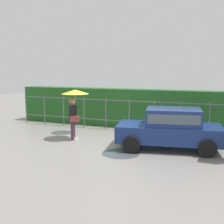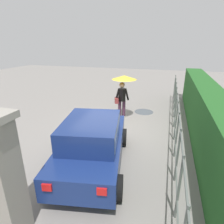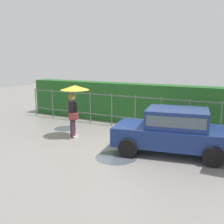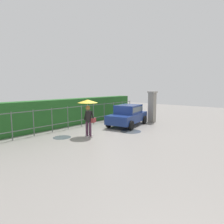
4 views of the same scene
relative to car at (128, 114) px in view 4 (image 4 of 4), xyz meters
The scene contains 8 objects.
ground_plane 2.42m from the car, behind, with size 40.00×40.00×0.00m, color gray.
car is the anchor object (origin of this frame).
pedestrian 3.99m from the car, behind, with size 1.11×1.11×2.06m.
gate_pillar 2.51m from the car, 15.11° to the right, with size 0.60×0.60×2.42m.
fence_section 3.30m from the car, 135.75° to the left, with size 11.84×0.05×1.50m.
hedge_row 4.09m from the car, 125.24° to the left, with size 12.79×0.90×1.90m, color #235B23.
puddle_near 2.08m from the car, 139.24° to the right, with size 1.31×1.31×0.00m, color #4C545B.
puddle_far 5.21m from the car, behind, with size 0.98×0.98×0.00m, color #4C545B.
Camera 4 is at (-8.93, -7.77, 2.75)m, focal length 30.86 mm.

